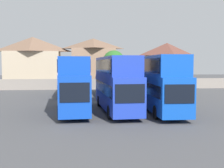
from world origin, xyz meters
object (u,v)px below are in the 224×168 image
(bus_5, at_px, (110,82))
(bus_6, at_px, (128,75))
(tree_left_of_lot, at_px, (114,62))
(house_terrace_left, at_px, (33,61))
(bus_1, at_px, (72,82))
(bus_3, at_px, (159,80))
(bus_2, at_px, (116,81))
(house_terrace_right, at_px, (167,63))
(house_terrace_centre, at_px, (93,61))
(bus_4, at_px, (69,82))

(bus_5, bearing_deg, bus_6, 89.97)
(tree_left_of_lot, bearing_deg, house_terrace_left, 154.09)
(bus_1, distance_m, bus_3, 7.87)
(bus_2, bearing_deg, bus_3, 80.75)
(bus_6, relative_size, house_terrace_left, 0.93)
(bus_6, xyz_separation_m, house_terrace_right, (11.89, 20.94, 1.64))
(bus_2, distance_m, bus_3, 3.91)
(bus_3, bearing_deg, house_terrace_centre, -171.51)
(house_terrace_right, relative_size, tree_left_of_lot, 1.30)
(bus_2, xyz_separation_m, bus_6, (3.31, 13.41, 0.05))
(bus_2, bearing_deg, bus_4, -164.28)
(house_terrace_centre, relative_size, house_terrace_right, 1.08)
(bus_6, distance_m, house_terrace_right, 24.14)
(bus_4, relative_size, house_terrace_left, 0.99)
(bus_3, height_order, house_terrace_left, house_terrace_left)
(bus_6, xyz_separation_m, house_terrace_left, (-16.11, 20.10, 2.12))
(bus_1, height_order, bus_4, bus_1)
(house_terrace_centre, bearing_deg, bus_5, -86.06)
(bus_2, height_order, bus_4, bus_2)
(bus_3, relative_size, tree_left_of_lot, 1.72)
(bus_4, bearing_deg, house_terrace_right, 134.55)
(house_terrace_right, bearing_deg, bus_6, -119.60)
(bus_1, height_order, tree_left_of_lot, tree_left_of_lot)
(bus_4, distance_m, bus_6, 8.15)
(bus_4, height_order, house_terrace_right, house_terrace_right)
(bus_2, distance_m, bus_5, 13.38)
(bus_2, relative_size, bus_3, 0.97)
(bus_2, xyz_separation_m, tree_left_of_lot, (2.76, 25.95, 1.98))
(bus_1, xyz_separation_m, house_terrace_centre, (3.32, 33.28, 2.08))
(bus_5, distance_m, tree_left_of_lot, 13.12)
(house_terrace_left, bearing_deg, bus_1, -75.26)
(bus_5, bearing_deg, house_terrace_left, -148.10)
(house_terrace_left, relative_size, house_terrace_centre, 1.17)
(bus_3, bearing_deg, house_terrace_right, 162.78)
(bus_3, xyz_separation_m, house_terrace_right, (11.32, 34.75, 1.66))
(bus_2, bearing_deg, house_terrace_centre, 177.78)
(house_terrace_centre, bearing_deg, house_terrace_left, 178.78)
(bus_4, bearing_deg, bus_6, 85.88)
(house_terrace_left, height_order, house_terrace_right, house_terrace_left)
(bus_6, bearing_deg, house_terrace_right, 146.99)
(house_terrace_left, distance_m, house_terrace_centre, 12.15)
(bus_2, distance_m, house_terrace_left, 35.93)
(bus_6, bearing_deg, bus_1, -31.86)
(bus_3, relative_size, bus_4, 1.06)
(bus_3, relative_size, bus_5, 1.06)
(bus_1, relative_size, bus_5, 0.95)
(bus_6, height_order, house_terrace_left, house_terrace_left)
(house_terrace_centre, distance_m, tree_left_of_lot, 8.05)
(bus_4, xyz_separation_m, bus_5, (5.50, -0.50, -0.07))
(bus_5, height_order, house_terrace_right, house_terrace_right)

